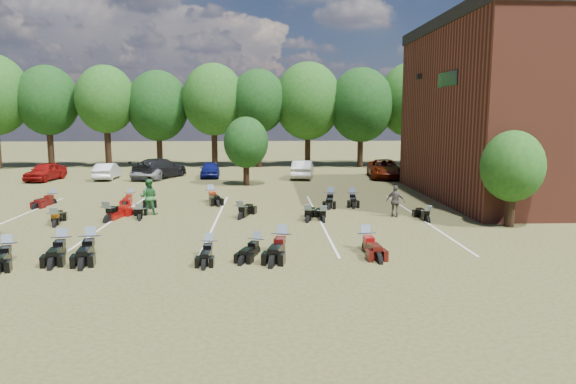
{
  "coord_description": "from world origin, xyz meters",
  "views": [
    {
      "loc": [
        -0.6,
        -21.49,
        5.02
      ],
      "look_at": [
        0.52,
        4.0,
        1.2
      ],
      "focal_mm": 32.0,
      "sensor_mm": 36.0,
      "label": 1
    }
  ],
  "objects": [
    {
      "name": "motorcycle_19",
      "position": [
        4.38,
        7.53,
        0.0
      ],
      "size": [
        0.98,
        2.3,
        1.24
      ],
      "primitive_type": null,
      "rotation": [
        0.0,
        0.0,
        -0.12
      ],
      "color": "black",
      "rests_on": "ground"
    },
    {
      "name": "motorcycle_1",
      "position": [
        -6.99,
        -3.03,
        0.0
      ],
      "size": [
        1.18,
        2.59,
        1.39
      ],
      "primitive_type": null,
      "rotation": [
        0.0,
        0.0,
        0.16
      ],
      "color": "black",
      "rests_on": "ground"
    },
    {
      "name": "car_7",
      "position": [
        12.29,
        20.27,
        0.67
      ],
      "size": [
        2.0,
        4.67,
        1.34
      ],
      "primitive_type": "imported",
      "rotation": [
        0.0,
        0.0,
        3.11
      ],
      "color": "#323236",
      "rests_on": "ground"
    },
    {
      "name": "person_green",
      "position": [
        -6.56,
        4.54,
        0.91
      ],
      "size": [
        0.89,
        0.7,
        1.83
      ],
      "primitive_type": "imported",
      "rotation": [
        0.0,
        0.0,
        3.13
      ],
      "color": "#25632C",
      "rests_on": "ground"
    },
    {
      "name": "person_grey",
      "position": [
        5.84,
        3.34,
        0.8
      ],
      "size": [
        1.0,
        0.85,
        1.6
      ],
      "primitive_type": "imported",
      "rotation": [
        0.0,
        0.0,
        2.56
      ],
      "color": "#554D48",
      "rests_on": "ground"
    },
    {
      "name": "motorcycle_6",
      "position": [
        3.16,
        -2.84,
        0.0
      ],
      "size": [
        0.9,
        2.37,
        1.3
      ],
      "primitive_type": null,
      "rotation": [
        0.0,
        0.0,
        0.07
      ],
      "color": "#3D0C08",
      "rests_on": "ground"
    },
    {
      "name": "motorcycle_3",
      "position": [
        -0.96,
        -3.18,
        0.0
      ],
      "size": [
        1.25,
        2.09,
        1.11
      ],
      "primitive_type": null,
      "rotation": [
        0.0,
        0.0,
        -0.33
      ],
      "color": "black",
      "rests_on": "ground"
    },
    {
      "name": "car_6",
      "position": [
        9.01,
        19.31,
        0.75
      ],
      "size": [
        3.0,
        5.59,
        1.49
      ],
      "primitive_type": "imported",
      "rotation": [
        0.0,
        0.0,
        -0.1
      ],
      "color": "#561504",
      "rests_on": "ground"
    },
    {
      "name": "motorcycle_10",
      "position": [
        -1.83,
        3.2,
        0.0
      ],
      "size": [
        1.31,
        2.42,
        1.28
      ],
      "primitive_type": null,
      "rotation": [
        0.0,
        0.0,
        2.88
      ],
      "color": "black",
      "rests_on": "ground"
    },
    {
      "name": "ground",
      "position": [
        0.0,
        0.0,
        0.0
      ],
      "size": [
        160.0,
        160.0,
        0.0
      ],
      "primitive_type": "plane",
      "color": "brown",
      "rests_on": "ground"
    },
    {
      "name": "motorcycle_14",
      "position": [
        -12.79,
        7.98,
        0.0
      ],
      "size": [
        1.08,
        2.29,
        1.23
      ],
      "primitive_type": null,
      "rotation": [
        0.0,
        0.0,
        -0.18
      ],
      "color": "#42090A",
      "rests_on": "ground"
    },
    {
      "name": "motorcycle_11",
      "position": [
        1.4,
        2.36,
        0.0
      ],
      "size": [
        1.14,
        2.26,
        1.2
      ],
      "primitive_type": null,
      "rotation": [
        0.0,
        0.0,
        2.92
      ],
      "color": "black",
      "rests_on": "ground"
    },
    {
      "name": "motorcycle_17",
      "position": [
        -3.82,
        8.49,
        0.0
      ],
      "size": [
        1.48,
        2.57,
        1.37
      ],
      "primitive_type": null,
      "rotation": [
        0.0,
        0.0,
        0.3
      ],
      "color": "black",
      "rests_on": "ground"
    },
    {
      "name": "motorcycle_16",
      "position": [
        -7.33,
        8.05,
        0.0
      ],
      "size": [
        1.32,
        2.54,
        1.35
      ],
      "primitive_type": null,
      "rotation": [
        0.0,
        0.0,
        0.24
      ],
      "color": "black",
      "rests_on": "ground"
    },
    {
      "name": "car_5",
      "position": [
        2.38,
        19.46,
        0.73
      ],
      "size": [
        2.16,
        4.59,
        1.45
      ],
      "primitive_type": "imported",
      "rotation": [
        0.0,
        0.0,
        3.0
      ],
      "color": "#B7B8B2",
      "rests_on": "ground"
    },
    {
      "name": "motorcycle_12",
      "position": [
        2.12,
        2.36,
        0.0
      ],
      "size": [
        0.72,
        2.05,
        1.13
      ],
      "primitive_type": null,
      "rotation": [
        0.0,
        0.0,
        3.18
      ],
      "color": "black",
      "rests_on": "ground"
    },
    {
      "name": "motorcycle_9",
      "position": [
        -6.72,
        3.13,
        0.0
      ],
      "size": [
        1.06,
        2.17,
        1.16
      ],
      "primitive_type": null,
      "rotation": [
        0.0,
        0.0,
        3.34
      ],
      "color": "black",
      "rests_on": "ground"
    },
    {
      "name": "car_4",
      "position": [
        -5.15,
        20.46,
        0.64
      ],
      "size": [
        1.74,
        3.83,
        1.28
      ],
      "primitive_type": "imported",
      "rotation": [
        0.0,
        0.0,
        0.06
      ],
      "color": "#0C1155",
      "rests_on": "ground"
    },
    {
      "name": "parking_lines",
      "position": [
        -3.0,
        3.0,
        0.01
      ],
      "size": [
        20.1,
        14.0,
        0.01
      ],
      "color": "silver",
      "rests_on": "ground"
    },
    {
      "name": "tree_line",
      "position": [
        -1.0,
        29.0,
        6.31
      ],
      "size": [
        56.0,
        6.0,
        9.79
      ],
      "color": "black",
      "rests_on": "ground"
    },
    {
      "name": "motorcycle_2",
      "position": [
        -8.01,
        -3.03,
        0.0
      ],
      "size": [
        1.15,
        2.48,
        1.33
      ],
      "primitive_type": null,
      "rotation": [
        0.0,
        0.0,
        0.17
      ],
      "color": "black",
      "rests_on": "ground"
    },
    {
      "name": "motorcycle_5",
      "position": [
        -0.02,
        -3.05,
        0.0
      ],
      "size": [
        1.31,
        2.63,
        1.4
      ],
      "primitive_type": null,
      "rotation": [
        0.0,
        0.0,
        -0.21
      ],
      "color": "black",
      "rests_on": "ground"
    },
    {
      "name": "car_3",
      "position": [
        -9.15,
        20.07,
        0.8
      ],
      "size": [
        4.17,
        5.98,
        1.61
      ],
      "primitive_type": "imported",
      "rotation": [
        0.0,
        0.0,
        2.76
      ],
      "color": "black",
      "rests_on": "ground"
    },
    {
      "name": "car_2",
      "position": [
        -9.53,
        19.66,
        0.7
      ],
      "size": [
        3.33,
        5.39,
        1.39
      ],
      "primitive_type": "imported",
      "rotation": [
        0.0,
        0.0,
        -0.22
      ],
      "color": "gray",
      "rests_on": "ground"
    },
    {
      "name": "motorcycle_8",
      "position": [
        -10.23,
        1.85,
        0.0
      ],
      "size": [
        1.23,
        2.36,
        1.25
      ],
      "primitive_type": null,
      "rotation": [
        0.0,
        0.0,
        3.38
      ],
      "color": "black",
      "rests_on": "ground"
    },
    {
      "name": "car_0",
      "position": [
        -17.68,
        18.81,
        0.71
      ],
      "size": [
        2.2,
        4.35,
        1.42
      ],
      "primitive_type": "imported",
      "rotation": [
        0.0,
        0.0,
        -0.13
      ],
      "color": "maroon",
      "rests_on": "ground"
    },
    {
      "name": "car_1",
      "position": [
        -13.12,
        19.45,
        0.64
      ],
      "size": [
        1.5,
        3.96,
        1.29
      ],
      "primitive_type": "imported",
      "rotation": [
        0.0,
        0.0,
        3.18
      ],
      "color": "#BDBCC1",
      "rests_on": "ground"
    },
    {
      "name": "motorcycle_4",
      "position": [
        -2.65,
        -3.48,
        0.0
      ],
      "size": [
        0.67,
        2.06,
        1.14
      ],
      "primitive_type": null,
      "rotation": [
        0.0,
        0.0,
        -0.01
      ],
      "color": "black",
      "rests_on": "ground"
    },
    {
      "name": "motorcycle_15",
      "position": [
        -8.48,
        8.32,
        0.0
      ],
      "size": [
        0.79,
        2.11,
        1.16
      ],
      "primitive_type": null,
      "rotation": [
        0.0,
        0.0,
        0.06
      ],
      "color": "maroon",
      "rests_on": "ground"
    },
    {
      "name": "young_tree_midfield",
      "position": [
        -2.0,
        15.5,
        3.09
      ],
      "size": [
        3.2,
        3.2,
        4.7
      ],
      "color": "black",
      "rests_on": "ground"
    },
    {
      "name": "motorcycle_7",
      "position": [
        -8.11,
        2.77,
        0.0
      ],
      "size": [
        1.35,
        2.64,
        1.41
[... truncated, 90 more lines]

